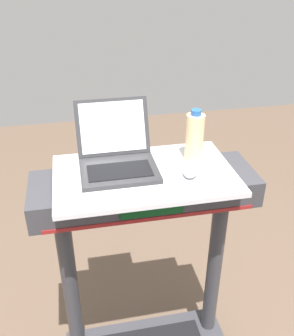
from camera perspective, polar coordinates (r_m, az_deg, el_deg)
The scene contains 4 objects.
desk_board at distance 1.52m, azimuth -0.38°, elevation -1.04°, with size 0.71×0.44×0.02m, color silver.
laptop at distance 1.54m, azimuth -4.46°, elevation 1.82°, with size 0.30×0.33×0.23m.
computer_mouse at distance 1.50m, azimuth 6.42°, elevation -0.42°, with size 0.06×0.10×0.03m, color #B2B2B7.
water_bottle at distance 1.58m, azimuth 7.03°, elevation 4.64°, with size 0.08×0.08×0.22m.
Camera 1 is at (-0.25, -0.58, 1.90)m, focal length 41.32 mm.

